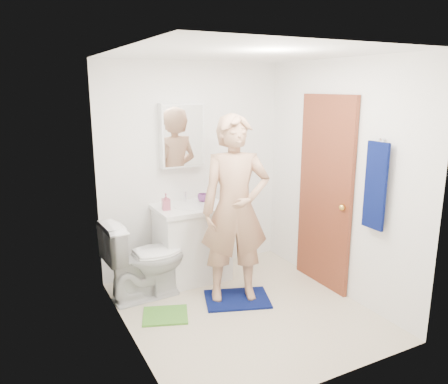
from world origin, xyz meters
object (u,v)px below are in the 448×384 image
(towel, at_px, (376,186))
(vanity_cabinet, at_px, (192,244))
(soap_dispenser, at_px, (166,202))
(toothbrush_cup, at_px, (203,198))
(medicine_cabinet, at_px, (182,135))
(man, at_px, (235,209))
(toilet, at_px, (145,259))

(towel, bearing_deg, vanity_cabinet, 128.47)
(soap_dispenser, distance_m, toothbrush_cup, 0.50)
(soap_dispenser, bearing_deg, medicine_cabinet, 39.97)
(soap_dispenser, distance_m, man, 0.80)
(vanity_cabinet, height_order, towel, towel)
(toilet, bearing_deg, vanity_cabinet, -74.57)
(medicine_cabinet, bearing_deg, soap_dispenser, -140.03)
(vanity_cabinet, xyz_separation_m, medicine_cabinet, (0.00, 0.22, 1.20))
(medicine_cabinet, bearing_deg, man, -77.97)
(toothbrush_cup, bearing_deg, vanity_cabinet, -151.43)
(towel, distance_m, toilet, 2.35)
(toothbrush_cup, bearing_deg, soap_dispenser, -165.28)
(man, bearing_deg, medicine_cabinet, 120.92)
(vanity_cabinet, bearing_deg, soap_dispenser, -174.96)
(vanity_cabinet, relative_size, medicine_cabinet, 1.14)
(toothbrush_cup, bearing_deg, man, -89.80)
(medicine_cabinet, height_order, toothbrush_cup, medicine_cabinet)
(towel, xyz_separation_m, toilet, (-1.79, 1.27, -0.83))
(vanity_cabinet, xyz_separation_m, toilet, (-0.61, -0.21, 0.02))
(toilet, relative_size, toothbrush_cup, 7.17)
(vanity_cabinet, distance_m, man, 0.88)
(medicine_cabinet, xyz_separation_m, toilet, (-0.61, -0.44, -1.18))
(toilet, bearing_deg, man, -123.07)
(towel, height_order, toothbrush_cup, towel)
(vanity_cabinet, distance_m, toilet, 0.64)
(soap_dispenser, height_order, toothbrush_cup, soap_dispenser)
(medicine_cabinet, height_order, towel, medicine_cabinet)
(vanity_cabinet, height_order, soap_dispenser, soap_dispenser)
(toilet, bearing_deg, medicine_cabinet, -58.06)
(toothbrush_cup, xyz_separation_m, man, (0.00, -0.76, 0.05))
(toilet, distance_m, toothbrush_cup, 0.98)
(towel, xyz_separation_m, soap_dispenser, (-1.48, 1.46, -0.31))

